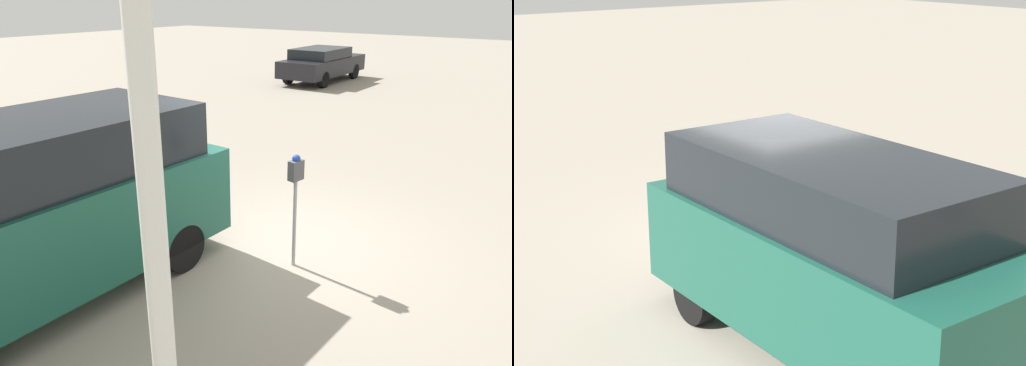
{
  "view_description": "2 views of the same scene",
  "coord_description": "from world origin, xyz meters",
  "views": [
    {
      "loc": [
        5.46,
        3.58,
        3.43
      ],
      "look_at": [
        0.6,
        0.02,
        1.15
      ],
      "focal_mm": 35.0,
      "sensor_mm": 36.0,
      "label": 1
    },
    {
      "loc": [
        8.31,
        -6.74,
        4.2
      ],
      "look_at": [
        0.19,
        -0.4,
        1.05
      ],
      "focal_mm": 55.0,
      "sensor_mm": 36.0,
      "label": 2
    }
  ],
  "objects": [
    {
      "name": "parking_meter_near",
      "position": [
        0.38,
        0.48,
        1.15
      ],
      "size": [
        0.21,
        0.14,
        1.56
      ],
      "rotation": [
        0.0,
        0.0,
        -0.15
      ],
      "color": "#9E9EA3",
      "rests_on": "ground"
    },
    {
      "name": "parked_van",
      "position": [
        2.71,
        -1.54,
        1.16
      ],
      "size": [
        4.64,
        2.04,
        2.16
      ],
      "rotation": [
        0.0,
        0.0,
        -0.03
      ],
      "color": "#195142",
      "rests_on": "ground"
    },
    {
      "name": "ground_plane",
      "position": [
        0.0,
        0.0,
        0.0
      ],
      "size": [
        80.0,
        80.0,
        0.0
      ],
      "primitive_type": "plane",
      "color": "gray"
    }
  ]
}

